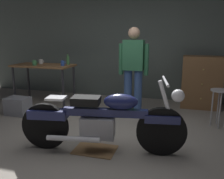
{
  "coord_description": "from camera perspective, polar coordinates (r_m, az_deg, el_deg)",
  "views": [
    {
      "loc": [
        1.1,
        -2.96,
        1.53
      ],
      "look_at": [
        0.05,
        0.7,
        0.65
      ],
      "focal_mm": 38.11,
      "sensor_mm": 36.0,
      "label": 1
    }
  ],
  "objects": [
    {
      "name": "motorcycle",
      "position": [
        3.12,
        -2.24,
        -7.23
      ],
      "size": [
        2.17,
        0.71,
        1.0
      ],
      "rotation": [
        0.0,
        0.0,
        0.16
      ],
      "color": "black",
      "rests_on": "ground_plane"
    },
    {
      "name": "ground_plane",
      "position": [
        3.51,
        -4.0,
        -12.85
      ],
      "size": [
        12.0,
        12.0,
        0.0
      ],
      "primitive_type": "plane",
      "color": "gray"
    },
    {
      "name": "bottle",
      "position": [
        5.26,
        -10.54,
        6.95
      ],
      "size": [
        0.06,
        0.06,
        0.24
      ],
      "color": "#4C8C4C",
      "rests_on": "workbench"
    },
    {
      "name": "back_wall",
      "position": [
        5.87,
        5.37,
        13.12
      ],
      "size": [
        8.0,
        0.12,
        3.1
      ],
      "primitive_type": "cube",
      "color": "#56605B",
      "rests_on": "ground_plane"
    },
    {
      "name": "wooden_dresser",
      "position": [
        5.37,
        20.63,
        1.64
      ],
      "size": [
        0.8,
        0.47,
        1.1
      ],
      "color": "brown",
      "rests_on": "ground_plane"
    },
    {
      "name": "storage_bin",
      "position": [
        5.01,
        -21.63,
        -3.69
      ],
      "size": [
        0.44,
        0.32,
        0.34
      ],
      "primitive_type": "cube",
      "color": "gray",
      "rests_on": "ground_plane"
    },
    {
      "name": "drip_tray",
      "position": [
        3.34,
        -4.1,
        -14.19
      ],
      "size": [
        0.56,
        0.4,
        0.01
      ],
      "primitive_type": "cube",
      "color": "olive",
      "rests_on": "ground_plane"
    },
    {
      "name": "mug_blue_enamel",
      "position": [
        5.06,
        -11.75,
        6.2
      ],
      "size": [
        0.11,
        0.08,
        0.11
      ],
      "color": "#2D51AD",
      "rests_on": "workbench"
    },
    {
      "name": "mug_white_ceramic",
      "position": [
        5.54,
        -16.7,
        6.44
      ],
      "size": [
        0.12,
        0.09,
        0.1
      ],
      "color": "white",
      "rests_on": "workbench"
    },
    {
      "name": "person_standing",
      "position": [
        4.53,
        5.15,
        5.26
      ],
      "size": [
        0.57,
        0.22,
        1.67
      ],
      "rotation": [
        0.0,
        0.0,
        3.13
      ],
      "color": "#3B5A97",
      "rests_on": "ground_plane"
    },
    {
      "name": "workbench",
      "position": [
        5.4,
        -16.1,
        4.58
      ],
      "size": [
        1.3,
        0.64,
        0.9
      ],
      "color": "brown",
      "rests_on": "ground_plane"
    },
    {
      "name": "shop_stool",
      "position": [
        4.36,
        24.48,
        -1.89
      ],
      "size": [
        0.32,
        0.32,
        0.64
      ],
      "color": "#B2B2B7",
      "rests_on": "ground_plane"
    },
    {
      "name": "mug_green_speckled",
      "position": [
        5.3,
        -18.1,
        6.11
      ],
      "size": [
        0.12,
        0.09,
        0.11
      ],
      "color": "#3D7F4C",
      "rests_on": "workbench"
    }
  ]
}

